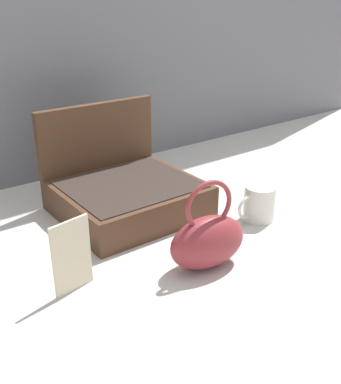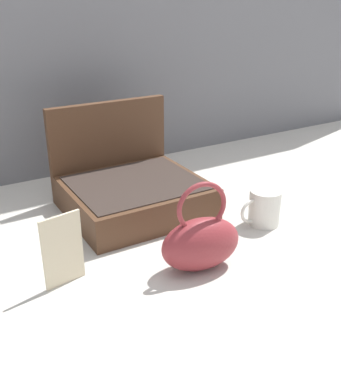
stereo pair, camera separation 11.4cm
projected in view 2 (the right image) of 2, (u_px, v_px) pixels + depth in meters
ground_plane at (172, 231)px, 1.21m from camera, size 6.00×6.00×0.00m
open_suitcase at (131, 188)px, 1.32m from camera, size 0.38×0.35×0.29m
teal_pouch_handbag at (201, 242)px, 1.02m from camera, size 0.20×0.12×0.22m
coffee_mug at (264, 207)px, 1.23m from camera, size 0.13×0.09×0.10m
info_card_left at (63, 250)px, 0.97m from camera, size 0.09×0.02×0.17m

